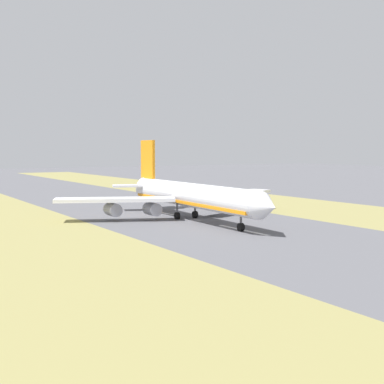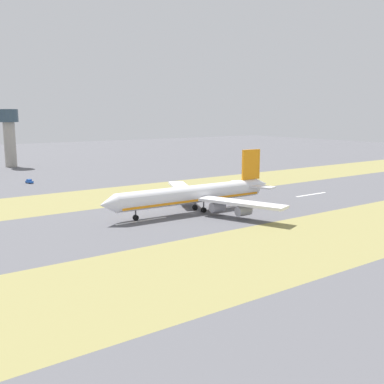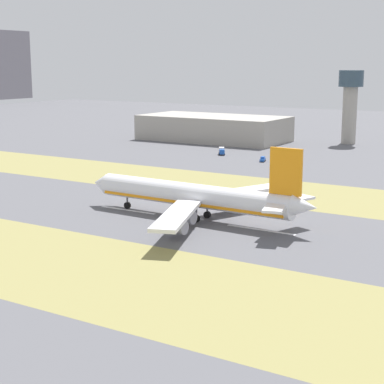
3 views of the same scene
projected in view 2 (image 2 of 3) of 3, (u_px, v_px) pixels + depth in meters
ground_plane at (192, 213)px, 151.28m from camera, size 800.00×800.00×0.00m
grass_median_west at (293, 244)px, 115.16m from camera, size 40.00×600.00×0.01m
grass_median_east at (130, 194)px, 187.40m from camera, size 40.00×600.00×0.01m
centreline_dash_near at (311, 195)px, 185.95m from camera, size 1.20×18.00×0.01m
centreline_dash_mid at (238, 206)px, 163.10m from camera, size 1.20×18.00×0.01m
centreline_dash_far at (142, 221)px, 140.25m from camera, size 1.20×18.00×0.01m
airplane_main_jet at (197, 194)px, 152.43m from camera, size 64.11×67.12×20.20m
control_tower at (9, 132)px, 279.30m from camera, size 12.00×12.00×35.89m
apron_car at (29, 181)px, 215.64m from camera, size 4.72×2.92×2.03m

